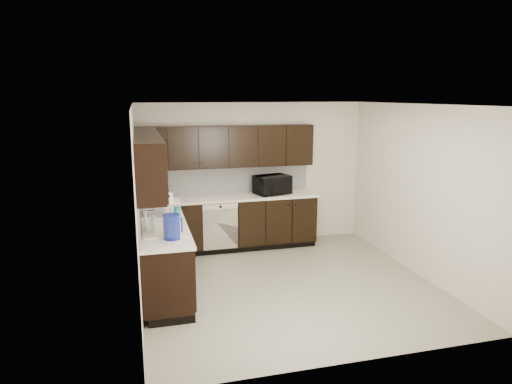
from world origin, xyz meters
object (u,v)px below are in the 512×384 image
microwave (272,185)px  sink (164,234)px  toaster_oven (160,193)px  storage_bin (162,208)px  blue_pitcher (172,227)px

microwave → sink: bearing=-156.1°
toaster_oven → storage_bin: bearing=-67.9°
microwave → storage_bin: (-1.92, -0.92, -0.07)m
microwave → toaster_oven: 1.91m
microwave → blue_pitcher: 2.83m
sink → toaster_oven: sink is taller
storage_bin → blue_pitcher: bearing=-87.9°
sink → toaster_oven: size_ratio=2.38×
microwave → blue_pitcher: (-1.88, -2.11, -0.01)m
microwave → storage_bin: microwave is taller
storage_bin → blue_pitcher: size_ratio=1.59×
storage_bin → blue_pitcher: blue_pitcher is taller
microwave → blue_pitcher: bearing=-148.7°
microwave → blue_pitcher: size_ratio=1.95×
blue_pitcher → sink: bearing=107.3°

